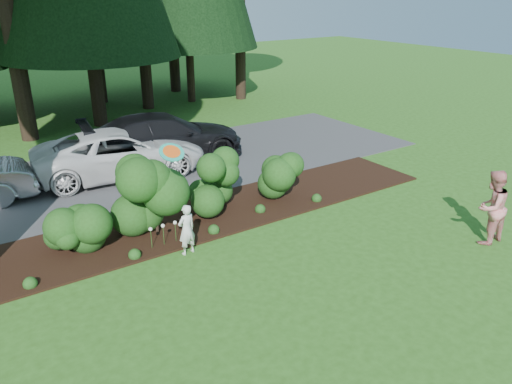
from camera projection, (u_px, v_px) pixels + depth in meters
ground at (230, 290)px, 9.80m from camera, size 80.00×80.00×0.00m
mulch_bed at (161, 228)px, 12.28m from camera, size 16.00×2.50×0.05m
driveway at (105, 178)px, 15.55m from camera, size 22.00×6.00×0.03m
shrub_row at (190, 194)px, 12.30m from camera, size 6.53×1.60×1.61m
lily_cluster at (163, 227)px, 11.30m from camera, size 0.69×0.09×0.57m
car_white_suv at (120, 153)px, 15.53m from camera, size 5.46×3.01×1.45m
car_dark_suv at (164, 137)px, 16.94m from camera, size 5.67×2.94×1.57m
child at (187, 230)px, 10.96m from camera, size 0.47×0.36×1.18m
adult at (491, 207)px, 11.36m from camera, size 0.86×0.67×1.76m
frisbee at (172, 152)px, 10.18m from camera, size 0.52×0.47×0.28m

